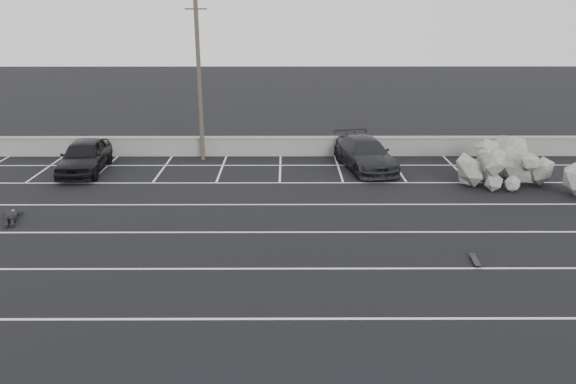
{
  "coord_description": "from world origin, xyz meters",
  "views": [
    {
      "loc": [
        1.3,
        -16.17,
        8.06
      ],
      "look_at": [
        1.38,
        4.7,
        1.0
      ],
      "focal_mm": 35.0,
      "sensor_mm": 36.0,
      "label": 1
    }
  ],
  "objects_px": {
    "utility_pole": "(199,81)",
    "riprap_pile": "(510,170)",
    "person": "(12,213)",
    "skateboard": "(475,261)",
    "car_right": "(365,154)",
    "car_left": "(84,156)",
    "trash_bin": "(351,150)"
  },
  "relations": [
    {
      "from": "trash_bin",
      "to": "riprap_pile",
      "type": "relative_size",
      "value": 0.14
    },
    {
      "from": "car_left",
      "to": "skateboard",
      "type": "distance_m",
      "value": 19.29
    },
    {
      "from": "utility_pole",
      "to": "riprap_pile",
      "type": "bearing_deg",
      "value": -15.16
    },
    {
      "from": "riprap_pile",
      "to": "skateboard",
      "type": "distance_m",
      "value": 9.76
    },
    {
      "from": "utility_pole",
      "to": "trash_bin",
      "type": "distance_m",
      "value": 8.93
    },
    {
      "from": "utility_pole",
      "to": "skateboard",
      "type": "xyz_separation_m",
      "value": [
        10.67,
        -12.78,
        -4.14
      ]
    },
    {
      "from": "person",
      "to": "skateboard",
      "type": "distance_m",
      "value": 17.43
    },
    {
      "from": "car_right",
      "to": "trash_bin",
      "type": "bearing_deg",
      "value": 89.5
    },
    {
      "from": "car_right",
      "to": "trash_bin",
      "type": "xyz_separation_m",
      "value": [
        -0.44,
        2.15,
        -0.35
      ]
    },
    {
      "from": "car_right",
      "to": "skateboard",
      "type": "height_order",
      "value": "car_right"
    },
    {
      "from": "utility_pole",
      "to": "trash_bin",
      "type": "xyz_separation_m",
      "value": [
        8.07,
        0.4,
        -3.79
      ]
    },
    {
      "from": "car_left",
      "to": "person",
      "type": "bearing_deg",
      "value": -100.41
    },
    {
      "from": "utility_pole",
      "to": "person",
      "type": "bearing_deg",
      "value": -125.68
    },
    {
      "from": "utility_pole",
      "to": "trash_bin",
      "type": "bearing_deg",
      "value": 2.84
    },
    {
      "from": "riprap_pile",
      "to": "car_left",
      "type": "bearing_deg",
      "value": 175.23
    },
    {
      "from": "person",
      "to": "car_right",
      "type": "bearing_deg",
      "value": 5.85
    },
    {
      "from": "car_left",
      "to": "person",
      "type": "height_order",
      "value": "car_left"
    },
    {
      "from": "utility_pole",
      "to": "person",
      "type": "distance_m",
      "value": 11.5
    },
    {
      "from": "riprap_pile",
      "to": "skateboard",
      "type": "relative_size",
      "value": 7.59
    },
    {
      "from": "car_right",
      "to": "person",
      "type": "relative_size",
      "value": 2.35
    },
    {
      "from": "car_right",
      "to": "utility_pole",
      "type": "relative_size",
      "value": 0.64
    },
    {
      "from": "car_left",
      "to": "person",
      "type": "xyz_separation_m",
      "value": [
        -0.75,
        -6.4,
        -0.61
      ]
    },
    {
      "from": "person",
      "to": "riprap_pile",
      "type": "bearing_deg",
      "value": -7.1
    },
    {
      "from": "car_left",
      "to": "skateboard",
      "type": "height_order",
      "value": "car_left"
    },
    {
      "from": "riprap_pile",
      "to": "skateboard",
      "type": "height_order",
      "value": "riprap_pile"
    },
    {
      "from": "skateboard",
      "to": "car_left",
      "type": "bearing_deg",
      "value": 152.66
    },
    {
      "from": "riprap_pile",
      "to": "person",
      "type": "distance_m",
      "value": 21.85
    },
    {
      "from": "car_right",
      "to": "riprap_pile",
      "type": "distance_m",
      "value": 6.94
    },
    {
      "from": "utility_pole",
      "to": "person",
      "type": "xyz_separation_m",
      "value": [
        -6.29,
        -8.76,
        -4.0
      ]
    },
    {
      "from": "utility_pole",
      "to": "person",
      "type": "height_order",
      "value": "utility_pole"
    },
    {
      "from": "car_left",
      "to": "car_right",
      "type": "relative_size",
      "value": 0.91
    },
    {
      "from": "trash_bin",
      "to": "skateboard",
      "type": "relative_size",
      "value": 1.06
    }
  ]
}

